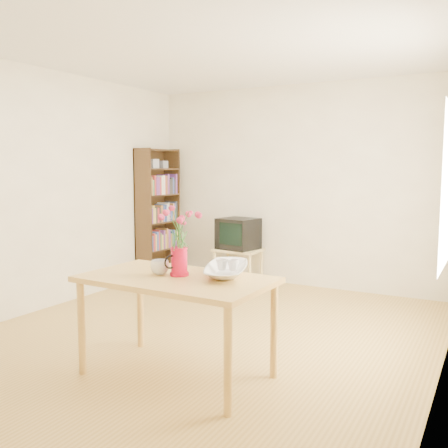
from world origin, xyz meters
The scene contains 11 objects.
room centered at (0.03, 0.00, 1.30)m, with size 4.50×4.50×4.50m.
table centered at (0.28, -0.93, 0.67)m, with size 1.41×0.84×0.75m.
tv_stand centered at (-0.70, 1.97, 0.39)m, with size 0.60×0.45×0.46m.
bookshelf centered at (-1.85, 1.75, 0.84)m, with size 0.28×0.70×1.80m.
pitcher centered at (0.27, -0.88, 0.85)m, with size 0.14×0.21×0.21m.
flowers centered at (0.27, -0.88, 1.12)m, with size 0.24×0.24×0.34m, color #D5325E, non-canonical shape.
mug centered at (0.12, -0.92, 0.80)m, with size 0.14×0.14×0.11m, color white.
bowl centered at (0.57, -0.69, 0.96)m, with size 0.45×0.45×0.42m, color white.
teacup_a centered at (0.53, -0.69, 0.92)m, with size 0.07×0.07×0.07m, color white.
teacup_b centered at (0.61, -0.67, 0.92)m, with size 0.08×0.08×0.07m, color white.
television centered at (-0.70, 1.98, 0.67)m, with size 0.54×0.52×0.41m.
Camera 1 is at (2.30, -3.89, 1.55)m, focal length 40.00 mm.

